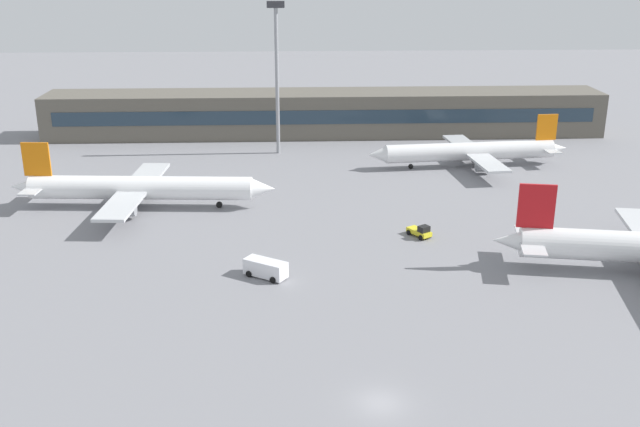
% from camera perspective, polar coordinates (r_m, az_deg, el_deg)
% --- Properties ---
extents(ground_plane, '(400.00, 400.00, 0.00)m').
position_cam_1_polar(ground_plane, '(100.07, 1.98, -1.59)').
color(ground_plane, gray).
extents(terminal_building, '(115.30, 12.13, 9.00)m').
position_cam_1_polar(terminal_building, '(155.14, 0.38, 7.79)').
color(terminal_building, '#5B564C').
rests_on(terminal_building, ground_plane).
extents(airplane_mid, '(40.08, 27.99, 9.90)m').
position_cam_1_polar(airplane_mid, '(112.82, -13.63, 1.94)').
color(airplane_mid, white).
rests_on(airplane_mid, ground_plane).
extents(airplane_far, '(36.88, 25.81, 9.11)m').
position_cam_1_polar(airplane_far, '(133.87, 11.48, 4.74)').
color(airplane_far, silver).
rests_on(airplane_far, ground_plane).
extents(baggage_tug_yellow, '(3.21, 3.84, 1.75)m').
position_cam_1_polar(baggage_tug_yellow, '(99.60, 7.81, -1.38)').
color(baggage_tug_yellow, yellow).
rests_on(baggage_tug_yellow, ground_plane).
extents(service_van_white, '(5.45, 4.50, 2.08)m').
position_cam_1_polar(service_van_white, '(86.77, -4.24, -4.26)').
color(service_van_white, white).
rests_on(service_van_white, ground_plane).
extents(floodlight_tower_west, '(3.20, 0.80, 28.11)m').
position_cam_1_polar(floodlight_tower_west, '(138.19, -3.38, 11.20)').
color(floodlight_tower_west, gray).
rests_on(floodlight_tower_west, ground_plane).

